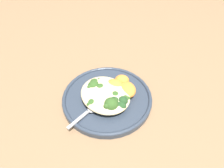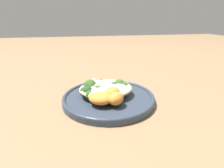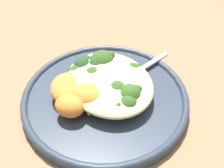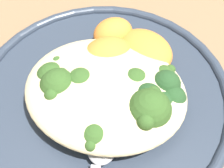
{
  "view_description": "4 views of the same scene",
  "coord_description": "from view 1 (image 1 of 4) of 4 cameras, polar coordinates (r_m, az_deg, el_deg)",
  "views": [
    {
      "loc": [
        0.28,
        -0.21,
        0.43
      ],
      "look_at": [
        -0.02,
        0.03,
        0.06
      ],
      "focal_mm": 28.0,
      "sensor_mm": 36.0,
      "label": 1
    },
    {
      "loc": [
        0.07,
        0.5,
        0.25
      ],
      "look_at": [
        -0.03,
        0.0,
        0.05
      ],
      "focal_mm": 28.0,
      "sensor_mm": 36.0,
      "label": 2
    },
    {
      "loc": [
        -0.34,
        0.19,
        0.4
      ],
      "look_at": [
        -0.03,
        0.01,
        0.05
      ],
      "focal_mm": 50.0,
      "sensor_mm": 36.0,
      "label": 3
    },
    {
      "loc": [
        0.04,
        -0.17,
        0.3
      ],
      "look_at": [
        -0.01,
        0.01,
        0.03
      ],
      "focal_mm": 50.0,
      "sensor_mm": 36.0,
      "label": 4
    }
  ],
  "objects": [
    {
      "name": "broccoli_stalk_5",
      "position": [
        0.53,
        0.84,
        -3.59
      ],
      "size": [
        0.09,
        0.07,
        0.03
      ],
      "rotation": [
        0.0,
        0.0,
        5.69
      ],
      "color": "#9EBC66",
      "rests_on": "plate"
    },
    {
      "name": "broccoli_stalk_3",
      "position": [
        0.53,
        -4.6,
        -4.99
      ],
      "size": [
        0.05,
        0.12,
        0.03
      ],
      "rotation": [
        0.0,
        0.0,
        4.95
      ],
      "color": "#9EBC66",
      "rests_on": "plate"
    },
    {
      "name": "sweet_potato_chunk_1",
      "position": [
        0.56,
        0.86,
        -0.41
      ],
      "size": [
        0.07,
        0.07,
        0.04
      ],
      "primitive_type": "ellipsoid",
      "rotation": [
        0.0,
        0.0,
        3.7
      ],
      "color": "orange",
      "rests_on": "plate"
    },
    {
      "name": "quinoa_mound",
      "position": [
        0.53,
        -1.86,
        -3.08
      ],
      "size": [
        0.17,
        0.14,
        0.03
      ],
      "primitive_type": "ellipsoid",
      "color": "beige",
      "rests_on": "plate"
    },
    {
      "name": "broccoli_stalk_6",
      "position": [
        0.54,
        2.91,
        -3.71
      ],
      "size": [
        0.11,
        0.04,
        0.03
      ],
      "rotation": [
        0.0,
        0.0,
        6.1
      ],
      "color": "#9EBC66",
      "rests_on": "plate"
    },
    {
      "name": "kale_tuft",
      "position": [
        0.51,
        2.24,
        -6.27
      ],
      "size": [
        0.05,
        0.05,
        0.04
      ],
      "color": "#234723",
      "rests_on": "plate"
    },
    {
      "name": "ground_plane",
      "position": [
        0.56,
        -1.34,
        -6.77
      ],
      "size": [
        4.0,
        4.0,
        0.0
      ],
      "primitive_type": "plane",
      "color": "#846647"
    },
    {
      "name": "broccoli_stalk_4",
      "position": [
        0.51,
        -0.18,
        -6.19
      ],
      "size": [
        0.1,
        0.1,
        0.04
      ],
      "rotation": [
        0.0,
        0.0,
        5.54
      ],
      "color": "#9EBC66",
      "rests_on": "plate"
    },
    {
      "name": "plate",
      "position": [
        0.56,
        -1.58,
        -4.24
      ],
      "size": [
        0.28,
        0.28,
        0.02
      ],
      "color": "#2D3847",
      "rests_on": "ground_plane"
    },
    {
      "name": "broccoli_stalk_1",
      "position": [
        0.56,
        -4.99,
        -0.88
      ],
      "size": [
        0.06,
        0.09,
        0.04
      ],
      "rotation": [
        0.0,
        0.0,
        4.25
      ],
      "color": "#9EBC66",
      "rests_on": "plate"
    },
    {
      "name": "spoon",
      "position": [
        0.52,
        -7.15,
        -8.18
      ],
      "size": [
        0.04,
        0.12,
        0.01
      ],
      "rotation": [
        0.0,
        0.0,
        4.89
      ],
      "color": "#A3A3A8",
      "rests_on": "plate"
    },
    {
      "name": "broccoli_stalk_2",
      "position": [
        0.55,
        -2.73,
        -1.38
      ],
      "size": [
        0.04,
        0.09,
        0.04
      ],
      "rotation": [
        0.0,
        0.0,
        4.54
      ],
      "color": "#9EBC66",
      "rests_on": "plate"
    },
    {
      "name": "broccoli_stalk_0",
      "position": [
        0.57,
        -4.57,
        0.1
      ],
      "size": [
        0.07,
        0.07,
        0.03
      ],
      "rotation": [
        0.0,
        0.0,
        3.95
      ],
      "color": "#9EBC66",
      "rests_on": "plate"
    },
    {
      "name": "sweet_potato_chunk_2",
      "position": [
        0.58,
        3.29,
        1.27
      ],
      "size": [
        0.06,
        0.06,
        0.04
      ],
      "primitive_type": "ellipsoid",
      "rotation": [
        0.0,
        0.0,
        0.73
      ],
      "color": "orange",
      "rests_on": "plate"
    },
    {
      "name": "sweet_potato_chunk_0",
      "position": [
        0.55,
        4.99,
        -1.79
      ],
      "size": [
        0.08,
        0.08,
        0.03
      ],
      "primitive_type": "ellipsoid",
      "rotation": [
        0.0,
        0.0,
        5.76
      ],
      "color": "orange",
      "rests_on": "plate"
    }
  ]
}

